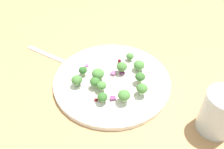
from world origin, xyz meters
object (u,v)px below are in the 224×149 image
Objects in this scene: broccoli_floret_0 at (142,89)px; water_glass at (219,113)px; broccoli_floret_1 at (98,74)px; fork at (57,59)px; broccoli_floret_2 at (102,97)px; plate at (112,80)px.

broccoli_floret_0 is 16.04cm from water_glass.
broccoli_floret_1 is 0.17× the size of fork.
broccoli_floret_0 is 0.15× the size of fork.
fork is 1.85× the size of water_glass.
broccoli_floret_0 and broccoli_floret_1 have the same top height.
broccoli_floret_0 reaches higher than broccoli_floret_2.
plate is 4.04cm from broccoli_floret_1.
broccoli_floret_2 is at bearing -99.36° from water_glass.
plate reaches higher than fork.
water_glass is at bearing 62.82° from fork.
water_glass is (11.21, 21.49, 3.84)cm from plate.
broccoli_floret_1 is at bearing -79.72° from plate.
broccoli_floret_2 is (7.43, -1.46, 2.00)cm from plate.
broccoli_floret_0 is 10.95cm from broccoli_floret_1.
plate is 2.97× the size of water_glass.
broccoli_floret_2 is (6.84, 1.79, -0.33)cm from broccoli_floret_1.
plate is at bearing 63.32° from fork.
broccoli_floret_0 is 1.14× the size of broccoli_floret_2.
water_glass is at bearing 62.46° from plate.
broccoli_floret_1 is at bearing 55.61° from fork.
water_glass is (3.78, 22.95, 1.84)cm from broccoli_floret_2.
water_glass reaches higher than plate.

